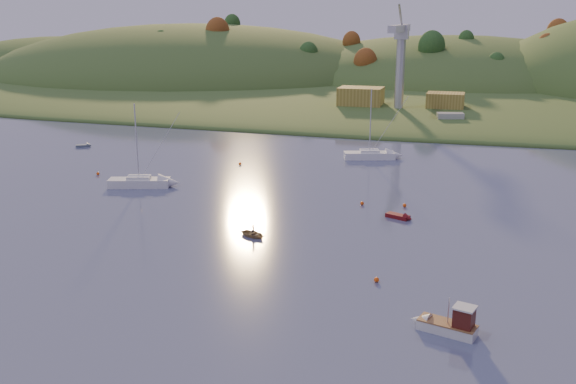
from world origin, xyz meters
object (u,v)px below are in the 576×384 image
(sailboat_far, at_px, (369,155))
(canoe, at_px, (253,234))
(fishing_boat, at_px, (443,323))
(red_tender, at_px, (403,217))
(sailboat_near, at_px, (139,182))
(grey_dinghy, at_px, (86,146))

(sailboat_far, xyz_separation_m, canoe, (-5.75, -45.53, -0.45))
(fishing_boat, bearing_deg, red_tender, -61.22)
(fishing_boat, bearing_deg, sailboat_far, -59.38)
(sailboat_near, height_order, grey_dinghy, sailboat_near)
(fishing_boat, xyz_separation_m, grey_dinghy, (-71.74, 57.88, -0.54))
(sailboat_near, bearing_deg, fishing_boat, -53.39)
(sailboat_far, xyz_separation_m, red_tender, (10.01, -33.86, -0.54))
(fishing_boat, height_order, red_tender, fishing_boat)
(fishing_boat, xyz_separation_m, canoe, (-22.51, 17.41, -0.42))
(sailboat_near, xyz_separation_m, grey_dinghy, (-25.29, 24.13, -0.57))
(canoe, xyz_separation_m, red_tender, (15.76, 11.67, -0.09))
(sailboat_far, distance_m, red_tender, 35.31)
(red_tender, bearing_deg, sailboat_far, 129.02)
(canoe, xyz_separation_m, grey_dinghy, (-49.24, 40.47, -0.12))
(sailboat_near, relative_size, grey_dinghy, 4.01)
(canoe, height_order, grey_dinghy, grey_dinghy)
(grey_dinghy, bearing_deg, red_tender, -54.83)
(canoe, height_order, red_tender, red_tender)
(sailboat_far, distance_m, canoe, 45.90)
(sailboat_far, distance_m, grey_dinghy, 55.22)
(sailboat_far, bearing_deg, canoe, -115.41)
(sailboat_near, distance_m, canoe, 28.99)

